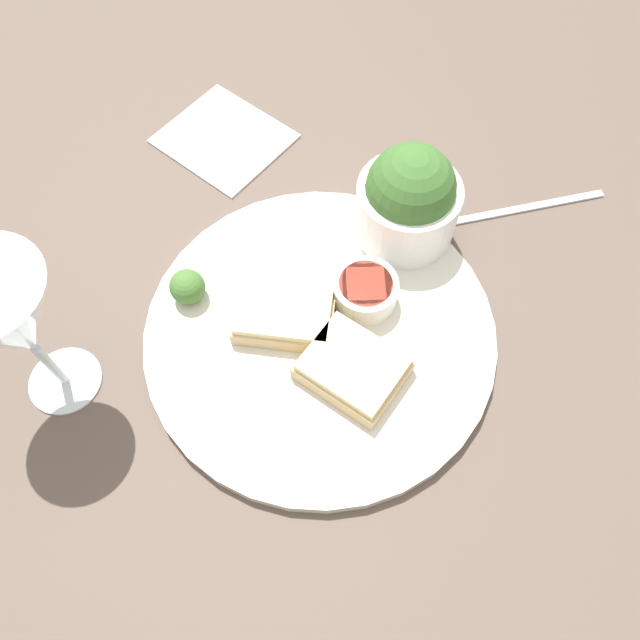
% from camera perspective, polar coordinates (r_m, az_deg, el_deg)
% --- Properties ---
extents(ground_plane, '(4.00, 4.00, 0.00)m').
position_cam_1_polar(ground_plane, '(0.60, -0.00, -1.53)').
color(ground_plane, brown).
extents(dinner_plate, '(0.33, 0.33, 0.01)m').
position_cam_1_polar(dinner_plate, '(0.59, -0.00, -1.23)').
color(dinner_plate, silver).
rests_on(dinner_plate, ground_plane).
extents(salad_bowl, '(0.10, 0.10, 0.11)m').
position_cam_1_polar(salad_bowl, '(0.61, 8.08, 10.85)').
color(salad_bowl, white).
rests_on(salad_bowl, dinner_plate).
extents(sauce_ramekin, '(0.06, 0.06, 0.03)m').
position_cam_1_polar(sauce_ramekin, '(0.59, 4.14, 2.71)').
color(sauce_ramekin, white).
rests_on(sauce_ramekin, dinner_plate).
extents(cheese_toast_near, '(0.10, 0.09, 0.03)m').
position_cam_1_polar(cheese_toast_near, '(0.55, 3.03, -4.41)').
color(cheese_toast_near, '#D1B27F').
rests_on(cheese_toast_near, dinner_plate).
extents(cheese_toast_far, '(0.10, 0.09, 0.03)m').
position_cam_1_polar(cheese_toast_far, '(0.58, -3.24, 0.73)').
color(cheese_toast_far, '#D1B27F').
rests_on(cheese_toast_far, dinner_plate).
extents(wine_glass, '(0.09, 0.09, 0.17)m').
position_cam_1_polar(wine_glass, '(0.53, -26.44, -0.20)').
color(wine_glass, silver).
rests_on(wine_glass, ground_plane).
extents(garnish, '(0.03, 0.03, 0.03)m').
position_cam_1_polar(garnish, '(0.60, -12.04, 2.99)').
color(garnish, '#477533').
rests_on(garnish, dinner_plate).
extents(napkin, '(0.16, 0.15, 0.01)m').
position_cam_1_polar(napkin, '(0.75, -8.78, 16.16)').
color(napkin, white).
rests_on(napkin, ground_plane).
extents(fork, '(0.15, 0.10, 0.01)m').
position_cam_1_polar(fork, '(0.71, 18.40, 9.78)').
color(fork, silver).
rests_on(fork, ground_plane).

